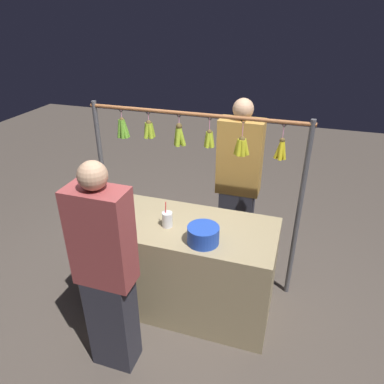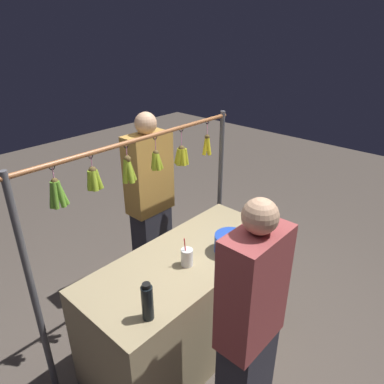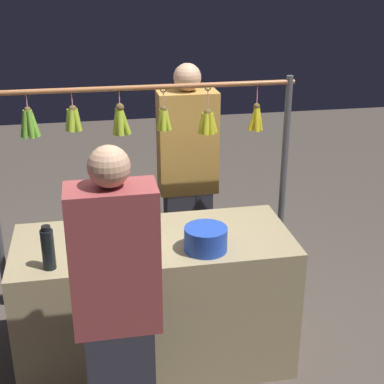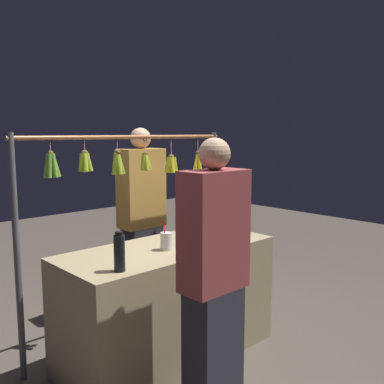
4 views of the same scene
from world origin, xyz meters
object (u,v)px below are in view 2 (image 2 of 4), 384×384
(drink_cup, at_px, (187,257))
(customer_person, at_px, (249,333))
(vendor_person, at_px, (150,206))
(water_bottle, at_px, (147,302))
(blue_bucket, at_px, (231,243))

(drink_cup, xyz_separation_m, customer_person, (0.19, 0.66, -0.10))
(vendor_person, bearing_deg, water_bottle, 47.83)
(water_bottle, height_order, blue_bucket, water_bottle)
(vendor_person, distance_m, customer_person, 1.63)
(drink_cup, bearing_deg, blue_bucket, 159.44)
(water_bottle, bearing_deg, customer_person, 124.12)
(drink_cup, bearing_deg, water_bottle, 18.73)
(blue_bucket, xyz_separation_m, vendor_person, (-0.07, -0.99, -0.07))
(vendor_person, bearing_deg, blue_bucket, 85.71)
(vendor_person, height_order, customer_person, vendor_person)
(water_bottle, relative_size, customer_person, 0.15)
(water_bottle, distance_m, drink_cup, 0.55)
(water_bottle, distance_m, blue_bucket, 0.86)
(blue_bucket, relative_size, drink_cup, 1.11)
(blue_bucket, bearing_deg, drink_cup, -20.56)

